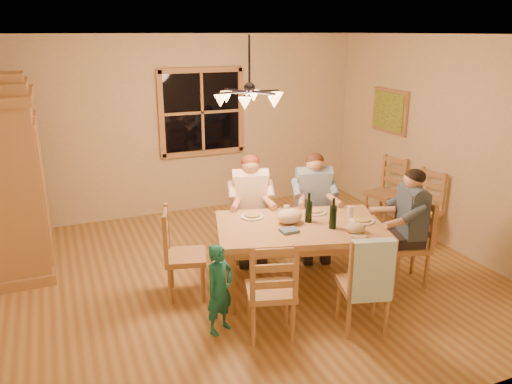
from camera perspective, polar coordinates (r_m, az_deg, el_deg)
name	(u,v)px	position (r m, az deg, el deg)	size (l,w,h in m)	color
floor	(250,276)	(5.92, -0.67, -9.56)	(5.50, 5.50, 0.00)	olive
ceiling	(249,34)	(5.25, -0.78, 17.58)	(5.50, 5.00, 0.02)	white
wall_back	(189,126)	(7.75, -7.64, 7.51)	(5.50, 0.02, 2.70)	beige
wall_right	(448,144)	(6.91, 21.07, 5.19)	(0.02, 5.00, 2.70)	beige
window	(202,112)	(7.74, -6.19, 9.05)	(1.30, 0.06, 1.30)	black
painting	(390,111)	(7.74, 15.02, 8.92)	(0.06, 0.78, 0.64)	#9E7544
chandelier	(249,97)	(5.29, -0.75, 10.82)	(0.77, 0.68, 0.71)	black
armoire	(15,182)	(6.44, -25.88, 1.02)	(0.66, 1.40, 2.30)	#9E7544
dining_table	(300,233)	(5.40, 5.03, -4.73)	(1.99, 1.51, 0.76)	#B57E50
chair_far_left	(251,236)	(6.23, -0.62, -5.01)	(0.54, 0.52, 0.99)	#AE854D
chair_far_right	(312,233)	(6.36, 6.44, -4.65)	(0.54, 0.52, 0.99)	#AE854D
chair_near_left	(271,305)	(4.75, 1.67, -12.82)	(0.54, 0.52, 0.99)	#AE854D
chair_near_right	(362,299)	(4.95, 12.06, -11.91)	(0.54, 0.52, 0.99)	#AE854D
chair_end_left	(186,269)	(5.45, -7.96, -8.76)	(0.52, 0.54, 0.99)	#AE854D
chair_end_right	(406,257)	(5.91, 16.75, -7.17)	(0.52, 0.54, 0.99)	#AE854D
adult_woman	(250,195)	(6.04, -0.64, -0.31)	(0.48, 0.51, 0.87)	beige
adult_plaid_man	(314,192)	(6.17, 6.62, -0.03)	(0.48, 0.51, 0.87)	#315D88
adult_slate_man	(410,213)	(5.71, 17.23, -2.26)	(0.51, 0.48, 0.87)	#3C4E60
towel	(372,271)	(4.61, 13.13, -8.76)	(0.38, 0.10, 0.58)	#B8EBF9
wine_bottle_a	(309,208)	(5.38, 6.05, -1.78)	(0.08, 0.08, 0.33)	black
wine_bottle_b	(333,213)	(5.25, 8.81, -2.42)	(0.08, 0.08, 0.33)	black
plate_woman	(252,216)	(5.54, -0.44, -2.82)	(0.26, 0.26, 0.02)	white
plate_plaid	(315,212)	(5.72, 6.71, -2.28)	(0.26, 0.26, 0.02)	white
plate_slate	(362,221)	(5.54, 12.01, -3.25)	(0.26, 0.26, 0.02)	white
wine_glass_a	(287,211)	(5.53, 3.51, -2.24)	(0.06, 0.06, 0.14)	silver
wine_glass_b	(350,213)	(5.58, 10.73, -2.32)	(0.06, 0.06, 0.14)	silver
cap	(356,228)	(5.21, 11.31, -4.04)	(0.20, 0.20, 0.11)	tan
napkin	(289,231)	(5.16, 3.83, -4.42)	(0.18, 0.14, 0.03)	slate
cloth_bundle	(289,216)	(5.37, 3.83, -2.79)	(0.28, 0.22, 0.15)	beige
child	(220,289)	(4.74, -4.18, -11.02)	(0.32, 0.21, 0.88)	#1A766A
chair_spare_front	(418,221)	(7.03, 18.07, -3.21)	(0.47, 0.49, 0.99)	#AE854D
chair_spare_back	(383,204)	(7.59, 14.36, -1.31)	(0.51, 0.53, 0.99)	#AE854D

